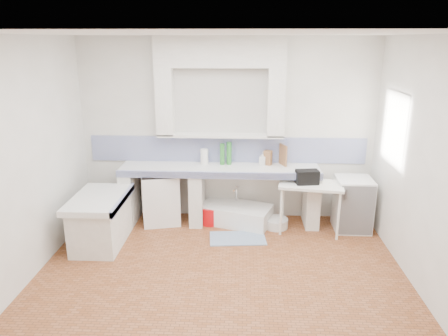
{
  "coord_description": "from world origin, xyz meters",
  "views": [
    {
      "loc": [
        0.26,
        -4.36,
        2.75
      ],
      "look_at": [
        0.0,
        1.0,
        1.1
      ],
      "focal_mm": 33.79,
      "sensor_mm": 36.0,
      "label": 1
    }
  ],
  "objects_px": {
    "stove": "(161,198)",
    "sink": "(236,215)",
    "side_table": "(310,208)",
    "fridge": "(353,204)"
  },
  "relations": [
    {
      "from": "stove",
      "to": "sink",
      "type": "relative_size",
      "value": 0.74
    },
    {
      "from": "sink",
      "to": "side_table",
      "type": "xyz_separation_m",
      "value": [
        1.08,
        -0.26,
        0.25
      ]
    },
    {
      "from": "sink",
      "to": "stove",
      "type": "bearing_deg",
      "value": -160.05
    },
    {
      "from": "stove",
      "to": "side_table",
      "type": "xyz_separation_m",
      "value": [
        2.25,
        -0.25,
        -0.02
      ]
    },
    {
      "from": "stove",
      "to": "fridge",
      "type": "height_order",
      "value": "fridge"
    },
    {
      "from": "sink",
      "to": "fridge",
      "type": "relative_size",
      "value": 1.34
    },
    {
      "from": "stove",
      "to": "fridge",
      "type": "bearing_deg",
      "value": -15.52
    },
    {
      "from": "sink",
      "to": "side_table",
      "type": "distance_m",
      "value": 1.14
    },
    {
      "from": "side_table",
      "to": "fridge",
      "type": "bearing_deg",
      "value": 19.28
    },
    {
      "from": "sink",
      "to": "fridge",
      "type": "distance_m",
      "value": 1.76
    }
  ]
}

